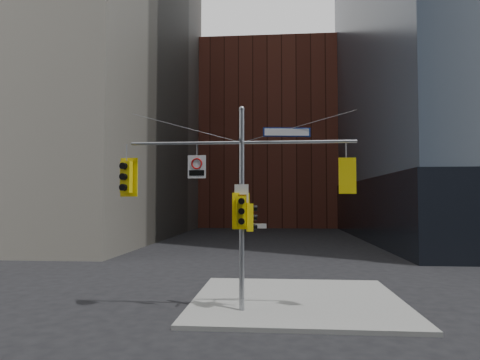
% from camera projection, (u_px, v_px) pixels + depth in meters
% --- Properties ---
extents(ground, '(160.00, 160.00, 0.00)m').
position_uv_depth(ground, '(236.00, 332.00, 12.82)').
color(ground, black).
rests_on(ground, ground).
extents(sidewalk_corner, '(8.00, 8.00, 0.15)m').
position_uv_depth(sidewalk_corner, '(297.00, 300.00, 16.64)').
color(sidewalk_corner, gray).
rests_on(sidewalk_corner, ground).
extents(brick_midrise, '(26.00, 20.00, 28.00)m').
position_uv_depth(brick_midrise, '(268.00, 140.00, 71.22)').
color(brick_midrise, brown).
rests_on(brick_midrise, ground).
extents(signal_assembly, '(8.00, 0.80, 7.30)m').
position_uv_depth(signal_assembly, '(242.00, 187.00, 15.02)').
color(signal_assembly, '#93969B').
rests_on(signal_assembly, ground).
extents(traffic_light_west_arm, '(0.67, 0.59, 1.41)m').
position_uv_depth(traffic_light_west_arm, '(126.00, 177.00, 15.40)').
color(traffic_light_west_arm, yellow).
rests_on(traffic_light_west_arm, ground).
extents(traffic_light_east_arm, '(0.59, 0.48, 1.24)m').
position_uv_depth(traffic_light_east_arm, '(346.00, 176.00, 14.73)').
color(traffic_light_east_arm, yellow).
rests_on(traffic_light_east_arm, ground).
extents(traffic_light_pole_side, '(0.41, 0.35, 0.97)m').
position_uv_depth(traffic_light_pole_side, '(251.00, 217.00, 14.96)').
color(traffic_light_pole_side, yellow).
rests_on(traffic_light_pole_side, ground).
extents(traffic_light_pole_front, '(0.61, 0.52, 1.27)m').
position_uv_depth(traffic_light_pole_front, '(241.00, 211.00, 14.71)').
color(traffic_light_pole_front, yellow).
rests_on(traffic_light_pole_front, ground).
extents(street_sign_blade, '(1.66, 0.26, 0.32)m').
position_uv_depth(street_sign_blade, '(287.00, 132.00, 14.98)').
color(street_sign_blade, navy).
rests_on(street_sign_blade, ground).
extents(regulatory_sign_arm, '(0.66, 0.11, 0.82)m').
position_uv_depth(regulatory_sign_arm, '(197.00, 166.00, 15.17)').
color(regulatory_sign_arm, silver).
rests_on(regulatory_sign_arm, ground).
extents(regulatory_sign_pole, '(0.49, 0.05, 0.64)m').
position_uv_depth(regulatory_sign_pole, '(241.00, 194.00, 14.89)').
color(regulatory_sign_pole, silver).
rests_on(regulatory_sign_pole, ground).
extents(street_blade_ew, '(0.83, 0.12, 0.17)m').
position_uv_depth(street_blade_ew, '(255.00, 226.00, 14.92)').
color(street_blade_ew, silver).
rests_on(street_blade_ew, ground).
extents(street_blade_ns, '(0.07, 0.68, 0.14)m').
position_uv_depth(street_blade_ns, '(243.00, 230.00, 15.40)').
color(street_blade_ns, '#145926').
rests_on(street_blade_ns, ground).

